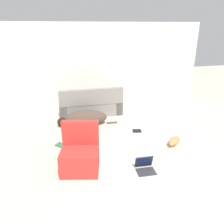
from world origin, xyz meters
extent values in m
plane|color=#BCB29E|center=(0.00, 0.00, 0.00)|extent=(20.00, 20.00, 0.00)
cube|color=silver|center=(0.00, 4.23, 1.30)|extent=(6.65, 0.06, 2.61)
cube|color=gray|center=(-0.46, 3.70, 0.20)|extent=(1.84, 0.88, 0.40)
cube|color=gray|center=(-0.46, 3.34, 0.62)|extent=(1.82, 0.19, 0.46)
cube|color=gray|center=(0.35, 3.68, 0.27)|extent=(0.22, 0.84, 0.54)
cube|color=gray|center=(-1.26, 3.72, 0.27)|extent=(0.22, 0.84, 0.54)
ellipsoid|color=#4C3D33|center=(-0.72, 2.86, 0.21)|extent=(1.16, 0.53, 0.41)
sphere|color=black|center=(-1.35, 2.93, 0.13)|extent=(0.28, 0.28, 0.25)
cylinder|color=#4C3D33|center=(-0.02, 2.78, 0.02)|extent=(0.28, 0.08, 0.05)
ellipsoid|color=#BC7A47|center=(1.03, 1.31, 0.08)|extent=(0.44, 0.40, 0.17)
sphere|color=tan|center=(1.21, 1.46, 0.06)|extent=(0.16, 0.16, 0.11)
cylinder|color=#BC7A47|center=(0.82, 1.15, 0.01)|extent=(0.10, 0.08, 0.02)
cube|color=#2D2D33|center=(0.03, 0.54, 0.01)|extent=(0.36, 0.26, 0.02)
cube|color=#2D2D33|center=(0.04, 0.69, 0.13)|extent=(0.35, 0.09, 0.24)
cube|color=#0F1938|center=(0.04, 0.68, 0.13)|extent=(0.32, 0.08, 0.21)
cube|color=#2D663D|center=(-1.45, 1.93, 0.01)|extent=(0.25, 0.25, 0.02)
cube|color=black|center=(0.47, 2.15, 0.01)|extent=(0.24, 0.20, 0.02)
cube|color=#B72D28|center=(-1.12, 0.91, 0.22)|extent=(0.79, 0.71, 0.43)
cube|color=#B72D28|center=(-1.06, 1.13, 0.66)|extent=(0.68, 0.28, 0.46)
camera|label=1|loc=(-1.42, -2.49, 2.49)|focal=35.00mm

